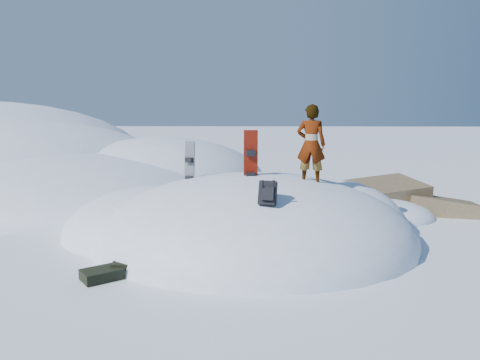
{
  "coord_description": "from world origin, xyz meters",
  "views": [
    {
      "loc": [
        -0.04,
        -9.91,
        2.93
      ],
      "look_at": [
        -0.32,
        0.3,
        1.32
      ],
      "focal_mm": 35.0,
      "sensor_mm": 36.0,
      "label": 1
    }
  ],
  "objects_px": {
    "snowboard_red": "(251,167)",
    "person": "(311,144)",
    "snowboard_dark": "(189,171)",
    "backpack": "(268,193)"
  },
  "relations": [
    {
      "from": "snowboard_dark",
      "to": "person",
      "type": "relative_size",
      "value": 0.83
    },
    {
      "from": "snowboard_dark",
      "to": "person",
      "type": "xyz_separation_m",
      "value": [
        2.61,
        -0.53,
        0.64
      ]
    },
    {
      "from": "snowboard_red",
      "to": "backpack",
      "type": "relative_size",
      "value": 3.1
    },
    {
      "from": "snowboard_red",
      "to": "backpack",
      "type": "xyz_separation_m",
      "value": [
        0.31,
        -1.59,
        -0.27
      ]
    },
    {
      "from": "snowboard_red",
      "to": "person",
      "type": "height_order",
      "value": "person"
    },
    {
      "from": "snowboard_red",
      "to": "person",
      "type": "relative_size",
      "value": 0.96
    },
    {
      "from": "snowboard_dark",
      "to": "backpack",
      "type": "height_order",
      "value": "snowboard_dark"
    },
    {
      "from": "snowboard_red",
      "to": "person",
      "type": "distance_m",
      "value": 1.34
    },
    {
      "from": "snowboard_red",
      "to": "snowboard_dark",
      "type": "xyz_separation_m",
      "value": [
        -1.36,
        0.47,
        -0.17
      ]
    },
    {
      "from": "person",
      "to": "snowboard_red",
      "type": "bearing_deg",
      "value": 10.98
    }
  ]
}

